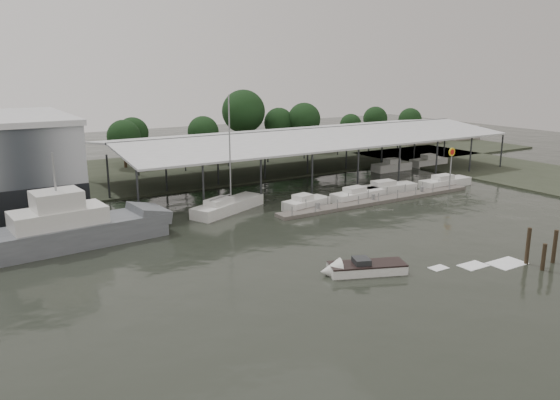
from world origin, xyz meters
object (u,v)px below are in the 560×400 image
shell_fuel_sign (451,160)px  speedboat_underway (360,269)px  white_sailboat (227,206)px  grey_trawler (73,229)px

shell_fuel_sign → speedboat_underway: shell_fuel_sign is taller
shell_fuel_sign → white_sailboat: bearing=169.5°
shell_fuel_sign → grey_trawler: (-46.35, 2.30, -2.35)m
white_sailboat → speedboat_underway: size_ratio=0.77×
shell_fuel_sign → speedboat_underway: (-28.89, -16.60, -3.53)m
shell_fuel_sign → grey_trawler: size_ratio=0.32×
grey_trawler → speedboat_underway: (17.46, -18.89, -1.19)m
shell_fuel_sign → white_sailboat: white_sailboat is taller
white_sailboat → speedboat_underway: white_sailboat is taller
shell_fuel_sign → grey_trawler: grey_trawler is taller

